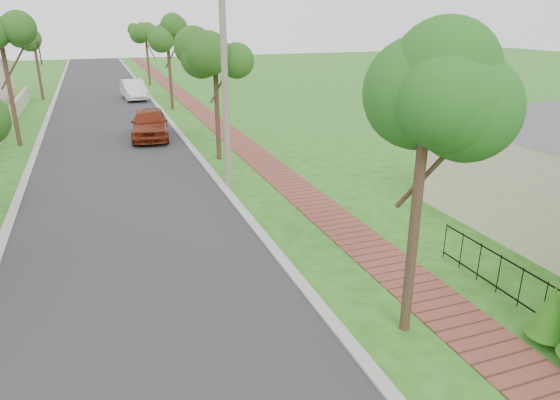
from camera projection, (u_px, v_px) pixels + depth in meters
ground at (354, 399)px, 8.63m from camera, size 160.00×160.00×0.00m
road at (114, 147)px, 25.28m from camera, size 7.00×120.00×0.02m
kerb_right at (186, 141)px, 26.46m from camera, size 0.30×120.00×0.10m
kerb_left at (35, 154)px, 24.10m from camera, size 0.30×120.00×0.10m
sidewalk at (233, 137)px, 27.30m from camera, size 1.50×120.00×0.03m
street_trees at (101, 47)px, 29.77m from camera, size 10.70×37.65×5.89m
parked_car_red at (150, 124)px, 26.81m from camera, size 2.44×4.90×1.61m
parked_car_white at (134, 90)px, 39.59m from camera, size 1.89×4.64×1.50m
near_tree at (426, 113)px, 9.02m from camera, size 2.24×2.24×5.75m
utility_pole at (224, 68)px, 17.89m from camera, size 1.20×0.24×8.88m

